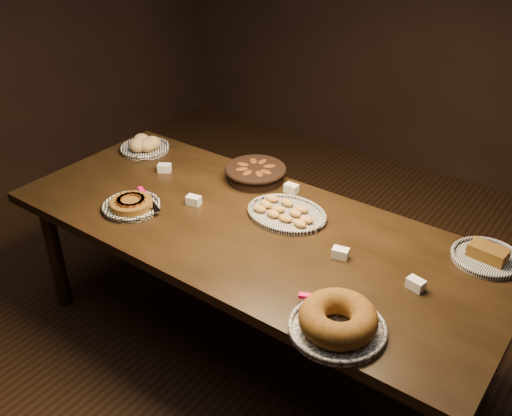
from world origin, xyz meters
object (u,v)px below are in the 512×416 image
Objects in this scene: apple_tart_plate at (132,205)px; madeleine_platter at (286,213)px; buffet_table at (251,238)px; bundt_cake_plate at (338,321)px.

madeleine_platter is at bearing 32.00° from apple_tart_plate.
buffet_table is at bearing 22.49° from apple_tart_plate.
apple_tart_plate is at bearing -158.02° from madeleine_platter.
buffet_table is 0.21m from madeleine_platter.
bundt_cake_plate is at bearing -29.33° from buffet_table.
buffet_table is 0.78m from bundt_cake_plate.
bundt_cake_plate is (0.68, -0.38, 0.12)m from buffet_table.
apple_tart_plate reaches higher than madeleine_platter.
bundt_cake_plate is at bearing -51.91° from madeleine_platter.
buffet_table is at bearing -125.96° from madeleine_platter.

